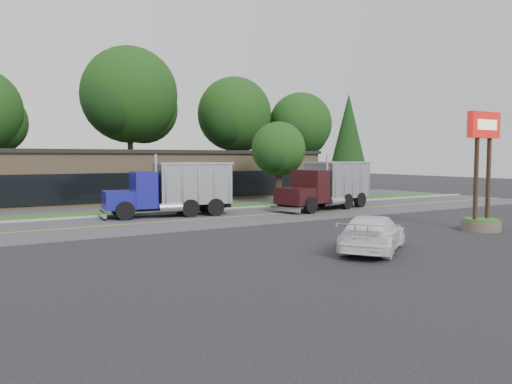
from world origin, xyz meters
TOP-DOWN VIEW (x-y plane):
  - ground at (0.00, 0.00)m, footprint 140.00×140.00m
  - road at (0.00, 9.00)m, footprint 60.00×8.00m
  - center_line at (0.00, 9.00)m, footprint 60.00×0.12m
  - curb at (0.00, 13.20)m, footprint 60.00×0.30m
  - grass_verge at (0.00, 15.00)m, footprint 60.00×3.40m
  - far_parking at (0.00, 20.00)m, footprint 60.00×7.00m
  - strip_mall at (2.00, 26.00)m, footprint 32.00×12.00m
  - bilo_sign at (10.50, -2.50)m, footprint 2.20×1.90m
  - tree_far_c at (4.16, 34.13)m, footprint 10.67×10.04m
  - tree_far_d at (16.14, 33.11)m, footprint 9.07×8.54m
  - tree_far_e at (24.12, 31.10)m, footprint 8.05×7.57m
  - evergreen_right at (20.00, 18.00)m, footprint 4.26×4.26m
  - tree_verge at (10.07, 15.05)m, footprint 4.57×4.30m
  - dump_truck_blue at (-0.19, 11.47)m, footprint 8.09×3.62m
  - dump_truck_maroon at (10.77, 9.76)m, footprint 8.40×4.31m
  - rally_car at (1.83, -3.70)m, footprint 5.19×4.46m

SIDE VIEW (x-z plane):
  - ground at x=0.00m, z-range 0.00..0.00m
  - road at x=0.00m, z-range -0.01..0.01m
  - center_line at x=0.00m, z-range 0.00..0.00m
  - curb at x=0.00m, z-range -0.06..0.06m
  - grass_verge at x=0.00m, z-range -0.01..0.01m
  - far_parking at x=0.00m, z-range -0.01..0.01m
  - rally_car at x=1.83m, z-range 0.00..1.43m
  - dump_truck_blue at x=-0.19m, z-range 0.12..3.48m
  - dump_truck_maroon at x=10.77m, z-range 0.12..3.48m
  - strip_mall at x=2.00m, z-range 0.00..4.00m
  - bilo_sign at x=10.50m, z-range -0.95..5.00m
  - tree_verge at x=10.07m, z-range 0.89..7.40m
  - evergreen_right at x=20.00m, z-range 0.48..10.16m
  - tree_far_e at x=24.12m, z-range 1.58..13.06m
  - tree_far_d at x=16.14m, z-range 1.79..14.73m
  - tree_far_c at x=4.16m, z-range 2.10..17.33m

